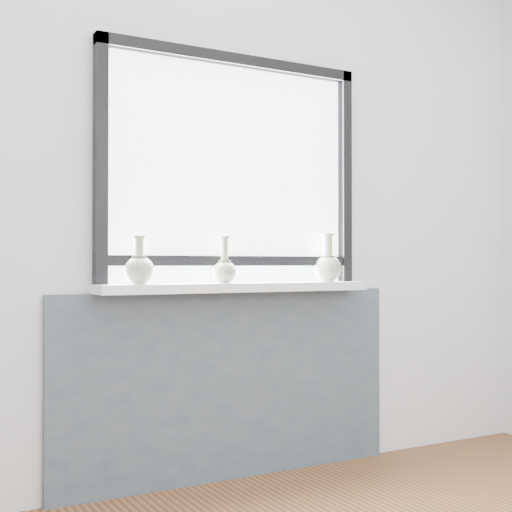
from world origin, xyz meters
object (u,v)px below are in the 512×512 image
windowsill (239,287)px  vase_a (139,268)px  vase_c (328,266)px  vase_b (225,269)px

windowsill → vase_a: vase_a is taller
vase_a → vase_c: bearing=0.1°
vase_b → vase_c: 0.57m
windowsill → vase_b: vase_b is taller
vase_a → vase_b: bearing=-2.1°
vase_c → vase_a: bearing=-179.9°
windowsill → vase_b: bearing=-172.3°
windowsill → vase_c: size_ratio=5.64×
windowsill → vase_a: bearing=179.5°
vase_a → vase_c: size_ratio=0.87×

